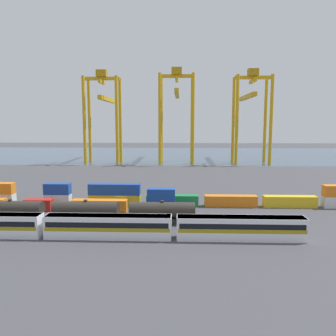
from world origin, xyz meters
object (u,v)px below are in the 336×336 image
object	(u,v)px
shipping_container_12	(231,201)
shipping_container_9	(115,200)
passenger_train	(108,225)
shipping_container_11	(172,200)
shipping_container_7	(58,199)
shipping_container_13	(290,202)
gantry_crane_central	(177,105)
shipping_container_3	(161,206)
gantry_crane_east	(250,106)
gantry_crane_west	(104,107)
freight_tank_row	(86,212)
shipping_container_5	(2,199)
shipping_container_1	(39,205)

from	to	relation	value
shipping_container_12	shipping_container_9	bearing A→B (deg)	180.00
passenger_train	shipping_container_11	xyz separation A→B (m)	(10.22, 22.93, -0.84)
passenger_train	shipping_container_7	world-z (taller)	passenger_train
passenger_train	shipping_container_13	xyz separation A→B (m)	(37.43, 22.93, -0.84)
shipping_container_13	gantry_crane_central	size ratio (longest dim) A/B	0.27
shipping_container_9	shipping_container_13	bearing A→B (deg)	0.00
shipping_container_3	shipping_container_11	xyz separation A→B (m)	(2.28, 5.52, 0.00)
gantry_crane_central	gantry_crane_east	xyz separation A→B (m)	(35.69, 0.02, -0.73)
gantry_crane_west	gantry_crane_east	xyz separation A→B (m)	(71.37, 0.59, 0.54)
shipping_container_3	gantry_crane_west	world-z (taller)	gantry_crane_west
shipping_container_7	passenger_train	bearing A→B (deg)	-53.47
freight_tank_row	shipping_container_5	bearing A→B (deg)	149.94
shipping_container_7	shipping_container_12	world-z (taller)	same
shipping_container_11	gantry_crane_west	world-z (taller)	gantry_crane_west
shipping_container_3	freight_tank_row	bearing A→B (deg)	-149.22
shipping_container_3	gantry_crane_central	size ratio (longest dim) A/B	0.13
freight_tank_row	shipping_container_13	xyz separation A→B (m)	(43.78, 14.03, -0.86)
passenger_train	shipping_container_1	world-z (taller)	passenger_train
shipping_container_1	gantry_crane_central	distance (m)	104.65
shipping_container_7	shipping_container_9	xyz separation A→B (m)	(13.60, 0.00, 0.00)
passenger_train	shipping_container_11	bearing A→B (deg)	65.97
shipping_container_3	shipping_container_9	size ratio (longest dim) A/B	0.50
shipping_container_12	shipping_container_13	size ratio (longest dim) A/B	1.00
shipping_container_11	shipping_container_13	bearing A→B (deg)	0.00
shipping_container_1	shipping_container_3	size ratio (longest dim) A/B	1.00
shipping_container_13	shipping_container_12	bearing A→B (deg)	180.00
freight_tank_row	shipping_container_11	size ratio (longest dim) A/B	3.53
shipping_container_3	shipping_container_7	world-z (taller)	same
shipping_container_13	gantry_crane_central	xyz separation A→B (m)	(-27.54, 91.36, 26.71)
passenger_train	shipping_container_5	bearing A→B (deg)	143.15
freight_tank_row	shipping_container_5	size ratio (longest dim) A/B	7.06
shipping_container_9	shipping_container_12	world-z (taller)	same
passenger_train	shipping_container_5	size ratio (longest dim) A/B	10.91
shipping_container_3	shipping_container_13	size ratio (longest dim) A/B	0.50
shipping_container_3	shipping_container_9	bearing A→B (deg)	154.03
shipping_container_12	gantry_crane_east	xyz separation A→B (m)	(21.75, 91.38, 25.98)
passenger_train	freight_tank_row	distance (m)	10.93
shipping_container_1	shipping_container_9	bearing A→B (deg)	19.11
shipping_container_9	shipping_container_13	xyz separation A→B (m)	(40.81, 0.00, 0.00)
shipping_container_3	shipping_container_12	distance (m)	16.81
shipping_container_11	gantry_crane_central	distance (m)	95.19
passenger_train	shipping_container_5	xyz separation A→B (m)	(-30.59, 22.93, -0.84)
shipping_container_13	gantry_crane_east	size ratio (longest dim) A/B	0.27
shipping_container_7	shipping_container_9	size ratio (longest dim) A/B	0.50
shipping_container_7	gantry_crane_west	xyz separation A→B (m)	(-8.81, 90.79, 25.44)
freight_tank_row	shipping_container_12	size ratio (longest dim) A/B	3.53
shipping_container_1	shipping_container_9	xyz separation A→B (m)	(15.91, 5.52, 0.00)
shipping_container_9	shipping_container_7	bearing A→B (deg)	180.00
shipping_container_1	shipping_container_7	xyz separation A→B (m)	(2.31, 5.52, 0.00)
freight_tank_row	shipping_container_9	distance (m)	14.36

